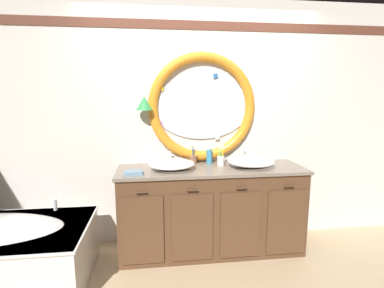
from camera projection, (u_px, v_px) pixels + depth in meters
ground_plane at (208, 263)px, 2.86m from camera, size 14.00×14.00×0.00m
back_wall_assembly at (200, 122)px, 3.21m from camera, size 6.40×0.26×2.60m
vanity_counter at (211, 209)px, 3.06m from camera, size 1.89×0.61×0.89m
sink_basin_left at (172, 164)px, 2.90m from camera, size 0.45×0.45×0.11m
sink_basin_right at (251, 161)px, 3.00m from camera, size 0.47×0.47×0.12m
faucet_set_left at (170, 159)px, 3.12m from camera, size 0.24×0.15×0.14m
faucet_set_right at (244, 157)px, 3.22m from camera, size 0.21×0.15×0.14m
toothbrush_holder_left at (193, 159)px, 3.14m from camera, size 0.09×0.09×0.22m
toothbrush_holder_right at (221, 160)px, 3.07m from camera, size 0.08×0.08×0.22m
soap_dispenser at (209, 156)px, 3.16m from camera, size 0.06×0.07×0.18m
folded_hand_towel at (133, 173)px, 2.71m from camera, size 0.18×0.12×0.04m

